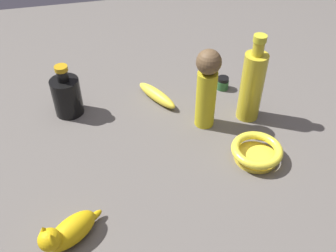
% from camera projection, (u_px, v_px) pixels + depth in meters
% --- Properties ---
extents(ground, '(2.00, 2.00, 0.00)m').
position_uv_depth(ground, '(168.00, 140.00, 1.04)').
color(ground, '#5B5651').
extents(nail_polish_jar, '(0.04, 0.04, 0.04)m').
position_uv_depth(nail_polish_jar, '(223.00, 83.00, 1.21)').
color(nail_polish_jar, '#295C2F').
rests_on(nail_polish_jar, ground).
extents(bowl, '(0.13, 0.13, 0.04)m').
position_uv_depth(bowl, '(257.00, 152.00, 0.97)').
color(bowl, yellow).
rests_on(bowl, ground).
extents(person_figure_adult, '(0.08, 0.08, 0.24)m').
position_uv_depth(person_figure_adult, '(207.00, 87.00, 1.01)').
color(person_figure_adult, gold).
rests_on(person_figure_adult, ground).
extents(bottle_short, '(0.08, 0.08, 0.16)m').
position_uv_depth(bottle_short, '(67.00, 95.00, 1.09)').
color(bottle_short, black).
rests_on(bottle_short, ground).
extents(banana, '(0.16, 0.11, 0.04)m').
position_uv_depth(banana, '(157.00, 95.00, 1.17)').
color(banana, yellow).
rests_on(banana, ground).
extents(cat_figurine, '(0.11, 0.13, 0.08)m').
position_uv_depth(cat_figurine, '(67.00, 232.00, 0.78)').
color(cat_figurine, gold).
rests_on(cat_figurine, ground).
extents(bottle_tall, '(0.06, 0.06, 0.26)m').
position_uv_depth(bottle_tall, '(252.00, 85.00, 1.05)').
color(bottle_tall, gold).
rests_on(bottle_tall, ground).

